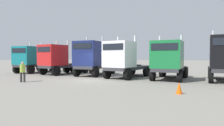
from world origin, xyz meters
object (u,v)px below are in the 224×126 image
semi_truck_green (168,60)px  semi_truck_navy (91,58)px  semi_truck_white (124,60)px  traffic_cone_near (179,88)px  semi_truck_teal (31,59)px  visitor_with_camera (23,70)px  semi_truck_red (57,59)px

semi_truck_green → semi_truck_navy: bearing=-90.9°
semi_truck_white → traffic_cone_near: 8.43m
semi_truck_white → semi_truck_green: (4.11, 0.27, 0.01)m
semi_truck_navy → semi_truck_white: 3.99m
semi_truck_teal → visitor_with_camera: size_ratio=3.90×
semi_truck_teal → visitor_with_camera: 9.47m
semi_truck_white → visitor_with_camera: bearing=-37.4°
semi_truck_red → semi_truck_white: 8.31m
semi_truck_white → visitor_with_camera: 8.85m
semi_truck_white → traffic_cone_near: bearing=51.5°
semi_truck_teal → semi_truck_white: size_ratio=0.96×
semi_truck_navy → semi_truck_green: semi_truck_navy is taller
semi_truck_red → semi_truck_navy: (4.36, 0.26, 0.15)m
semi_truck_teal → traffic_cone_near: size_ratio=9.89×
visitor_with_camera → traffic_cone_near: visitor_with_camera is taller
semi_truck_red → semi_truck_green: size_ratio=1.04×
semi_truck_navy → traffic_cone_near: semi_truck_navy is taller
traffic_cone_near → semi_truck_green: bearing=104.7°
visitor_with_camera → traffic_cone_near: 12.00m
semi_truck_navy → visitor_with_camera: semi_truck_navy is taller
semi_truck_teal → semi_truck_green: 16.90m
semi_truck_white → semi_truck_green: 4.12m
semi_truck_red → traffic_cone_near: bearing=74.4°
semi_truck_red → visitor_with_camera: size_ratio=3.76×
semi_truck_red → traffic_cone_near: size_ratio=9.54×
semi_truck_navy → semi_truck_white: bearing=79.2°
semi_truck_red → semi_truck_white: semi_truck_white is taller
semi_truck_teal → traffic_cone_near: 19.71m
semi_truck_red → visitor_with_camera: bearing=26.1°
semi_truck_teal → semi_truck_navy: 8.83m
semi_truck_green → semi_truck_white: bearing=-85.6°
visitor_with_camera → semi_truck_red: bearing=-1.6°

